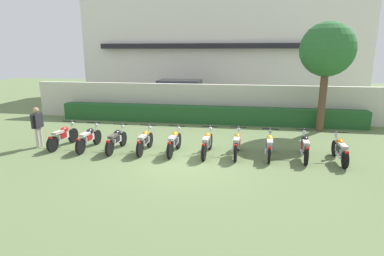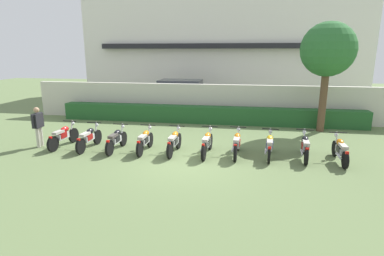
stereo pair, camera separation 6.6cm
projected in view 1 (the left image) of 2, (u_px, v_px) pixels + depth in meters
name	position (u px, v px, depth m)	size (l,w,h in m)	color
ground	(186.00, 162.00, 10.82)	(60.00, 60.00, 0.00)	#607547
building	(222.00, 49.00, 25.36)	(20.85, 6.50, 7.67)	white
compound_wall	(209.00, 102.00, 17.06)	(19.80, 0.30, 1.97)	beige
hedge_row	(207.00, 115.00, 16.52)	(15.84, 0.70, 0.89)	#235628
parked_car	(182.00, 95.00, 20.46)	(4.54, 2.17, 1.89)	black
tree_near_inspector	(327.00, 50.00, 14.11)	(2.44, 2.44, 5.00)	brown
motorcycle_in_row_0	(63.00, 136.00, 12.38)	(0.60, 1.90, 0.96)	black
motorcycle_in_row_1	(89.00, 138.00, 12.11)	(0.60, 1.90, 0.96)	black
motorcycle_in_row_2	(116.00, 140.00, 11.91)	(0.60, 1.85, 0.95)	black
motorcycle_in_row_3	(145.00, 140.00, 11.77)	(0.60, 1.79, 0.95)	black
motorcycle_in_row_4	(174.00, 142.00, 11.60)	(0.60, 1.83, 0.96)	black
motorcycle_in_row_5	(207.00, 143.00, 11.46)	(0.60, 1.94, 0.96)	black
motorcycle_in_row_6	(237.00, 143.00, 11.35)	(0.60, 1.91, 0.98)	black
motorcycle_in_row_7	(269.00, 145.00, 11.17)	(0.60, 1.86, 0.95)	black
motorcycle_in_row_8	(305.00, 146.00, 11.01)	(0.60, 1.90, 0.97)	black
motorcycle_in_row_9	(340.00, 149.00, 10.71)	(0.60, 1.85, 0.94)	black
inspector_person	(37.00, 124.00, 12.26)	(0.22, 0.65, 1.59)	beige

